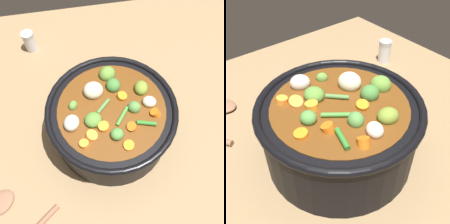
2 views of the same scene
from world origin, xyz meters
The scene contains 3 objects.
ground_plane centered at (0.00, 0.00, 0.00)m, with size 1.10×1.10×0.00m, color #8C704C.
cooking_pot centered at (0.00, 0.00, 0.08)m, with size 0.33×0.33×0.17m.
salt_shaker centered at (0.37, 0.22, 0.04)m, with size 0.04×0.04×0.07m.
Camera 2 is at (-0.26, -0.32, 0.48)m, focal length 44.28 mm.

